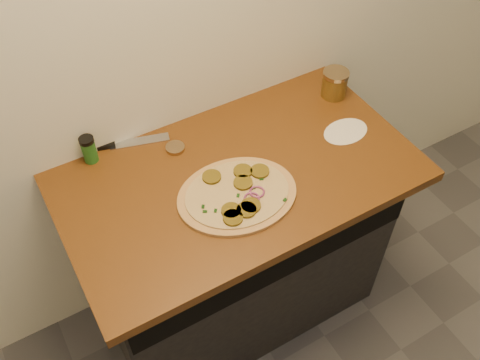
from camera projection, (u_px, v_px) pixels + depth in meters
cabinet at (235, 246)px, 2.16m from camera, size 1.10×0.60×0.86m
countertop at (238, 176)px, 1.81m from camera, size 1.20×0.70×0.04m
pizza at (238, 194)px, 1.71m from camera, size 0.43×0.43×0.03m
chefs_knife at (118, 144)px, 1.87m from camera, size 0.30×0.11×0.02m
mason_jar_lid at (175, 148)px, 1.86m from camera, size 0.09×0.09×0.01m
salsa_jar at (335, 84)px, 2.02m from camera, size 0.10×0.10×0.11m
spice_shaker at (89, 149)px, 1.79m from camera, size 0.05×0.05×0.10m
flour_spill at (346, 131)px, 1.92m from camera, size 0.19×0.19×0.00m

